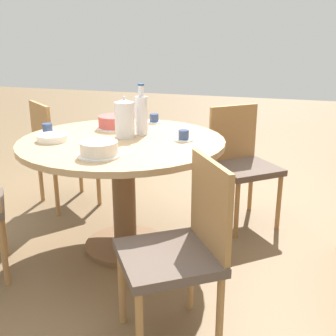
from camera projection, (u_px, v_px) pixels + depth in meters
name	position (u px, v px, depth m)	size (l,w,h in m)	color
ground_plane	(126.00, 246.00, 2.86)	(14.00, 14.00, 0.00)	brown
dining_table	(123.00, 164.00, 2.67)	(1.29, 1.29, 0.75)	brown
chair_a	(60.00, 150.00, 3.41)	(0.59, 0.59, 0.87)	#A87A47
chair_c	(181.00, 247.00, 1.88)	(0.58, 0.58, 0.87)	#A87A47
chair_d	(242.00, 161.00, 3.12)	(0.59, 0.59, 0.87)	#A87A47
coffee_pot	(125.00, 119.00, 2.63)	(0.12, 0.12, 0.26)	silver
water_bottle	(142.00, 114.00, 2.70)	(0.08, 0.08, 0.33)	silver
cake_main	(115.00, 122.00, 2.90)	(0.26, 0.26, 0.09)	white
cake_second	(99.00, 149.00, 2.25)	(0.23, 0.23, 0.08)	white
cup_a	(184.00, 136.00, 2.59)	(0.12, 0.12, 0.06)	white
cup_b	(48.00, 129.00, 2.77)	(0.12, 0.12, 0.06)	white
cup_c	(154.00, 119.00, 3.09)	(0.12, 0.12, 0.06)	white
plate_stack	(53.00, 138.00, 2.58)	(0.19, 0.19, 0.04)	white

